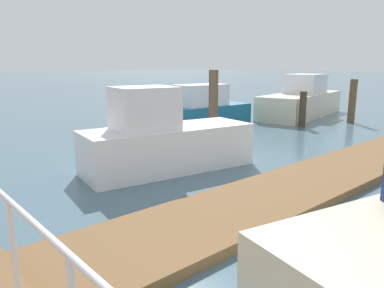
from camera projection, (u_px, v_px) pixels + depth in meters
ground_plane at (23, 143)px, 13.34m from camera, size 300.00×300.00×0.00m
floating_dock at (320, 178)px, 8.84m from camera, size 14.68×2.00×0.18m
dock_piling_0 at (303, 109)px, 16.55m from camera, size 0.31×0.31×1.60m
dock_piling_3 at (352, 101)px, 17.69m from camera, size 0.34×0.34×2.09m
dock_piling_5 at (213, 106)px, 13.34m from camera, size 0.34×0.34×2.58m
moored_boat_0 at (302, 101)px, 20.11m from camera, size 7.36×3.55×2.26m
moored_boat_1 at (164, 141)px, 9.71m from camera, size 4.75×2.28×2.23m
moored_boat_4 at (192, 113)px, 16.17m from camera, size 6.54×1.58×1.91m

